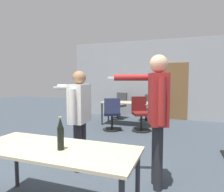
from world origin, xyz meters
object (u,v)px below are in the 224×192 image
Objects in this scene: office_chair_mid_tucked at (119,106)px; beer_bottle at (60,134)px; person_left_plaid at (79,111)px; person_right_polo at (157,107)px; office_chair_far_left at (141,115)px; office_chair_near_pushed at (112,115)px; office_chair_far_right at (147,109)px.

office_chair_mid_tucked is 5.43m from beer_bottle.
person_left_plaid reaches higher than office_chair_mid_tucked.
person_left_plaid is at bearing 66.17° from person_right_polo.
beer_bottle is (-0.04, -3.85, 0.44)m from office_chair_far_left.
office_chair_mid_tucked is at bearing 80.02° from office_chair_near_pushed.
office_chair_far_left reaches higher than office_chair_near_pushed.
office_chair_mid_tucked reaches higher than office_chair_far_left.
office_chair_mid_tucked is 2.80× the size of beer_bottle.
beer_bottle is at bearing 61.84° from office_chair_far_left.
office_chair_mid_tucked is (-1.90, 4.36, -0.63)m from person_right_polo.
office_chair_near_pushed is (0.35, -1.76, -0.01)m from office_chair_mid_tucked.
person_right_polo reaches higher than office_chair_near_pushed.
person_left_plaid reaches higher than beer_bottle.
office_chair_mid_tucked is at bearing 101.35° from beer_bottle.
office_chair_mid_tucked is 1.02× the size of office_chair_near_pushed.
office_chair_far_left reaches higher than office_chair_far_right.
office_chair_far_left is at bearing 146.78° from office_chair_mid_tucked.
beer_bottle is (0.01, -5.30, 0.47)m from office_chair_far_right.
office_chair_far_right is 0.97× the size of office_chair_near_pushed.
office_chair_near_pushed is at bearing 91.40° from office_chair_far_right.
office_chair_far_left is (0.05, -1.44, 0.03)m from office_chair_far_right.
beer_bottle is at bearing 120.91° from person_right_polo.
beer_bottle is (1.07, -5.31, 0.43)m from office_chair_mid_tucked.
person_right_polo reaches higher than office_chair_mid_tucked.
office_chair_near_pushed is at bearing -5.47° from office_chair_far_left.
office_chair_near_pushed reaches higher than office_chair_far_right.
office_chair_mid_tucked is at bearing 4.77° from person_left_plaid.
person_right_polo is 1.24m from person_left_plaid.
office_chair_far_right is 1.45m from office_chair_far_left.
office_chair_near_pushed is 0.98× the size of office_chair_far_left.
beer_bottle reaches higher than office_chair_far_left.
person_right_polo reaches higher than office_chair_far_right.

